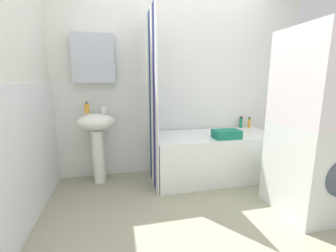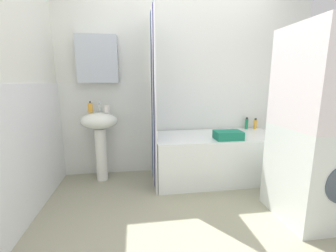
# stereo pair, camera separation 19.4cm
# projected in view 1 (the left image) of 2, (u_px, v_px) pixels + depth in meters

# --- Properties ---
(ground_plane) EXTENTS (4.80, 5.60, 0.04)m
(ground_plane) POSITION_uv_depth(u_px,v_px,m) (212.00, 221.00, 2.03)
(ground_plane) COLOR #99987D
(wall_back_tiled) EXTENTS (3.60, 0.18, 2.40)m
(wall_back_tiled) POSITION_uv_depth(u_px,v_px,m) (172.00, 87.00, 2.99)
(wall_back_tiled) COLOR silver
(wall_back_tiled) RESTS_ON ground_plane
(wall_left_tiled) EXTENTS (0.07, 1.81, 2.40)m
(wall_left_tiled) POSITION_uv_depth(u_px,v_px,m) (17.00, 94.00, 1.79)
(wall_left_tiled) COLOR silver
(wall_left_tiled) RESTS_ON ground_plane
(sink) EXTENTS (0.44, 0.34, 0.85)m
(sink) POSITION_uv_depth(u_px,v_px,m) (97.00, 132.00, 2.66)
(sink) COLOR white
(sink) RESTS_ON ground_plane
(faucet) EXTENTS (0.03, 0.12, 0.12)m
(faucet) POSITION_uv_depth(u_px,v_px,m) (96.00, 107.00, 2.68)
(faucet) COLOR silver
(faucet) RESTS_ON sink
(soap_dispenser) EXTENTS (0.06, 0.06, 0.14)m
(soap_dispenser) POSITION_uv_depth(u_px,v_px,m) (87.00, 108.00, 2.62)
(soap_dispenser) COLOR gold
(soap_dispenser) RESTS_ON sink
(toothbrush_cup) EXTENTS (0.06, 0.06, 0.08)m
(toothbrush_cup) POSITION_uv_depth(u_px,v_px,m) (104.00, 110.00, 2.63)
(toothbrush_cup) COLOR silver
(toothbrush_cup) RESTS_ON sink
(bathtub) EXTENTS (1.53, 0.71, 0.56)m
(bathtub) POSITION_uv_depth(u_px,v_px,m) (213.00, 156.00, 2.88)
(bathtub) COLOR white
(bathtub) RESTS_ON ground_plane
(shower_curtain) EXTENTS (0.01, 0.71, 2.00)m
(shower_curtain) POSITION_uv_depth(u_px,v_px,m) (152.00, 101.00, 2.57)
(shower_curtain) COLOR white
(shower_curtain) RESTS_ON ground_plane
(body_wash_bottle) EXTENTS (0.04, 0.04, 0.15)m
(body_wash_bottle) POSITION_uv_depth(u_px,v_px,m) (249.00, 123.00, 3.22)
(body_wash_bottle) COLOR gold
(body_wash_bottle) RESTS_ON bathtub
(conditioner_bottle) EXTENTS (0.04, 0.04, 0.16)m
(conditioner_bottle) POSITION_uv_depth(u_px,v_px,m) (241.00, 122.00, 3.21)
(conditioner_bottle) COLOR #1D7F50
(conditioner_bottle) RESTS_ON bathtub
(towel_folded) EXTENTS (0.31, 0.21, 0.09)m
(towel_folded) POSITION_uv_depth(u_px,v_px,m) (226.00, 134.00, 2.63)
(towel_folded) COLOR #1C775A
(towel_folded) RESTS_ON bathtub
(washer_dryer_stack) EXTENTS (0.57, 0.63, 1.66)m
(washer_dryer_stack) POSITION_uv_depth(u_px,v_px,m) (315.00, 125.00, 2.02)
(washer_dryer_stack) COLOR white
(washer_dryer_stack) RESTS_ON ground_plane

